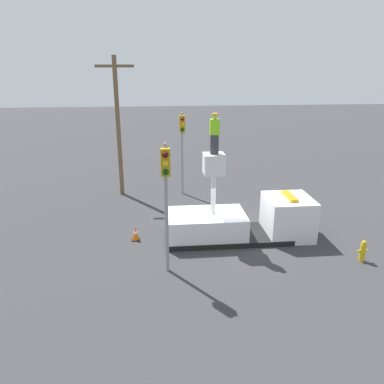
# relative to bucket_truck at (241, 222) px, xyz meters

# --- Properties ---
(ground_plane) EXTENTS (120.00, 120.00, 0.00)m
(ground_plane) POSITION_rel_bucket_truck_xyz_m (-0.62, 0.00, -0.80)
(ground_plane) COLOR #38383A
(bucket_truck) EXTENTS (6.78, 2.31, 4.06)m
(bucket_truck) POSITION_rel_bucket_truck_xyz_m (0.00, 0.00, 0.00)
(bucket_truck) COLOR black
(bucket_truck) RESTS_ON ground
(worker) EXTENTS (0.40, 0.26, 1.75)m
(worker) POSITION_rel_bucket_truck_xyz_m (-1.33, 0.00, 4.14)
(worker) COLOR #38383D
(worker) RESTS_ON bucket_truck
(traffic_light_pole) EXTENTS (0.34, 0.57, 5.11)m
(traffic_light_pole) POSITION_rel_bucket_truck_xyz_m (-3.52, -2.81, 2.83)
(traffic_light_pole) COLOR gray
(traffic_light_pole) RESTS_ON ground
(traffic_light_across) EXTENTS (0.34, 0.57, 5.07)m
(traffic_light_across) POSITION_rel_bucket_truck_xyz_m (-2.26, 6.47, 2.80)
(traffic_light_across) COLOR gray
(traffic_light_across) RESTS_ON ground
(fire_hydrant) EXTENTS (0.47, 0.23, 0.92)m
(fire_hydrant) POSITION_rel_bucket_truck_xyz_m (4.53, -2.69, -0.34)
(fire_hydrant) COLOR gold
(fire_hydrant) RESTS_ON ground
(traffic_cone_rear) EXTENTS (0.39, 0.39, 0.67)m
(traffic_cone_rear) POSITION_rel_bucket_truck_xyz_m (-4.91, 0.19, -0.48)
(traffic_cone_rear) COLOR black
(traffic_cone_rear) RESTS_ON ground
(utility_pole) EXTENTS (2.20, 0.26, 8.27)m
(utility_pole) POSITION_rel_bucket_truck_xyz_m (-6.04, 6.91, 3.66)
(utility_pole) COLOR brown
(utility_pole) RESTS_ON ground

